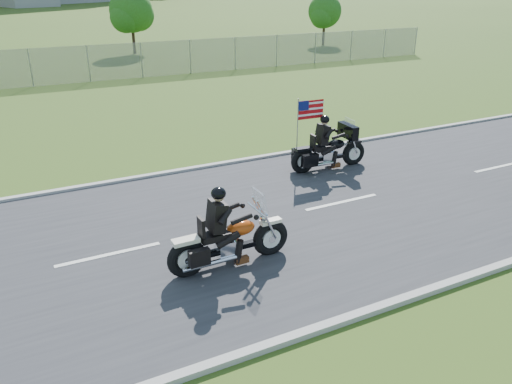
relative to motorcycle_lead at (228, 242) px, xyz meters
name	(u,v)px	position (x,y,z in m)	size (l,w,h in m)	color
ground	(198,236)	(-0.13, 1.48, -0.57)	(420.00, 420.00, 0.00)	#304615
road	(198,235)	(-0.13, 1.48, -0.55)	(120.00, 8.00, 0.04)	#28282B
curb_north	(150,176)	(-0.13, 5.53, -0.52)	(120.00, 0.18, 0.12)	#9E9B93
curb_south	(285,340)	(-0.13, -2.57, -0.52)	(120.00, 0.18, 0.12)	#9E9B93
tree_fence_near	(132,13)	(5.92, 31.52, 2.41)	(3.52, 3.28, 4.75)	#382316
tree_fence_far	(325,13)	(21.91, 29.51, 2.08)	(3.08, 2.87, 4.20)	#382316
motorcycle_lead	(228,242)	(0.00, 0.00, 0.00)	(2.67, 0.64, 1.80)	black
motorcycle_follow	(329,151)	(4.98, 3.77, 0.02)	(2.58, 0.85, 2.15)	black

